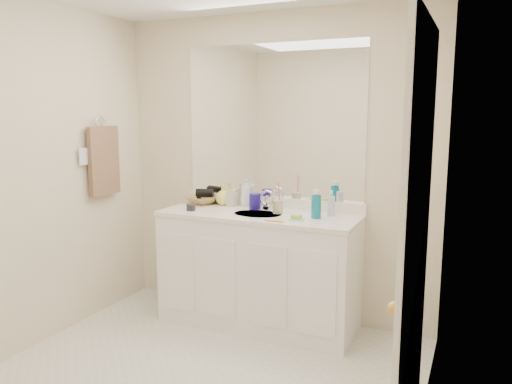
{
  "coord_description": "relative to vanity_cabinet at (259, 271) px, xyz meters",
  "views": [
    {
      "loc": [
        1.51,
        -2.35,
        1.64
      ],
      "look_at": [
        0.0,
        0.97,
        1.05
      ],
      "focal_mm": 35.0,
      "sensor_mm": 36.0,
      "label": 1
    }
  ],
  "objects": [
    {
      "name": "mouthwash_bottle",
      "position": [
        0.45,
        0.01,
        0.54
      ],
      "size": [
        0.07,
        0.07,
        0.17
      ],
      "primitive_type": "cylinder",
      "rotation": [
        0.0,
        0.0,
        -0.0
      ],
      "color": "#0C7891",
      "rests_on": "countertop"
    },
    {
      "name": "wall_right",
      "position": [
        1.3,
        -1.02,
        0.77
      ],
      "size": [
        0.02,
        2.6,
        2.4
      ],
      "primitive_type": "cube",
      "color": "beige",
      "rests_on": "floor"
    },
    {
      "name": "wicker_basket",
      "position": [
        -0.59,
        0.17,
        0.49
      ],
      "size": [
        0.34,
        0.34,
        0.07
      ],
      "primitive_type": "imported",
      "rotation": [
        0.0,
        0.0,
        -0.33
      ],
      "color": "olive",
      "rests_on": "countertop"
    },
    {
      "name": "countertop",
      "position": [
        0.0,
        0.0,
        0.44
      ],
      "size": [
        1.52,
        0.57,
        0.03
      ],
      "primitive_type": "cube",
      "color": "white",
      "rests_on": "vanity_cabinet"
    },
    {
      "name": "faucet",
      "position": [
        0.0,
        0.16,
        0.51
      ],
      "size": [
        0.02,
        0.02,
        0.11
      ],
      "primitive_type": "cylinder",
      "color": "silver",
      "rests_on": "countertop"
    },
    {
      "name": "orange_comb",
      "position": [
        0.21,
        -0.22,
        0.46
      ],
      "size": [
        0.13,
        0.04,
        0.01
      ],
      "primitive_type": "cube",
      "rotation": [
        0.0,
        0.0,
        0.06
      ],
      "color": "orange",
      "rests_on": "countertop"
    },
    {
      "name": "dark_jar",
      "position": [
        -0.52,
        -0.12,
        0.48
      ],
      "size": [
        0.09,
        0.09,
        0.05
      ],
      "primitive_type": "cylinder",
      "rotation": [
        0.0,
        0.0,
        -0.26
      ],
      "color": "black",
      "rests_on": "countertop"
    },
    {
      "name": "mirror",
      "position": [
        0.0,
        0.27,
        1.14
      ],
      "size": [
        1.48,
        0.01,
        1.2
      ],
      "primitive_type": "cube",
      "color": "white",
      "rests_on": "wall_back"
    },
    {
      "name": "wall_left",
      "position": [
        -1.3,
        -1.02,
        0.77
      ],
      "size": [
        0.02,
        2.6,
        2.4
      ],
      "primitive_type": "cube",
      "color": "beige",
      "rests_on": "floor"
    },
    {
      "name": "hair_dryer",
      "position": [
        -0.57,
        0.17,
        0.54
      ],
      "size": [
        0.16,
        0.11,
        0.07
      ],
      "primitive_type": "cylinder",
      "rotation": [
        0.0,
        1.57,
        0.28
      ],
      "color": "black",
      "rests_on": "wicker_basket"
    },
    {
      "name": "clear_pump_bottle",
      "position": [
        0.52,
        0.14,
        0.53
      ],
      "size": [
        0.07,
        0.07,
        0.15
      ],
      "primitive_type": "cylinder",
      "rotation": [
        0.0,
        0.0,
        -0.23
      ],
      "color": "silver",
      "rests_on": "countertop"
    },
    {
      "name": "vanity_cabinet",
      "position": [
        0.0,
        0.0,
        0.0
      ],
      "size": [
        1.5,
        0.55,
        0.85
      ],
      "primitive_type": "cube",
      "color": "white",
      "rests_on": "floor"
    },
    {
      "name": "green_soap",
      "position": [
        0.34,
        -0.12,
        0.48
      ],
      "size": [
        0.07,
        0.05,
        0.02
      ],
      "primitive_type": "cube",
      "rotation": [
        0.0,
        0.0,
        0.01
      ],
      "color": "#88D834",
      "rests_on": "soap_dish"
    },
    {
      "name": "switch_plate",
      "position": [
        -1.27,
        -0.45,
        0.88
      ],
      "size": [
        0.01,
        0.08,
        0.13
      ],
      "primitive_type": "cube",
      "color": "white",
      "rests_on": "wall_left"
    },
    {
      "name": "backsplash",
      "position": [
        0.0,
        0.26,
        0.5
      ],
      "size": [
        1.52,
        0.03,
        0.08
      ],
      "primitive_type": "cube",
      "color": "white",
      "rests_on": "countertop"
    },
    {
      "name": "soap_bottle_yellow",
      "position": [
        -0.41,
        0.2,
        0.54
      ],
      "size": [
        0.15,
        0.15,
        0.17
      ],
      "primitive_type": "imported",
      "rotation": [
        0.0,
        0.0,
        0.22
      ],
      "color": "#E5E659",
      "rests_on": "countertop"
    },
    {
      "name": "wall_back",
      "position": [
        0.0,
        0.28,
        0.77
      ],
      "size": [
        2.6,
        0.02,
        2.4
      ],
      "primitive_type": "cube",
      "color": "beige",
      "rests_on": "floor"
    },
    {
      "name": "soap_bottle_white",
      "position": [
        -0.21,
        0.22,
        0.57
      ],
      "size": [
        0.09,
        0.09,
        0.22
      ],
      "primitive_type": "imported",
      "rotation": [
        0.0,
        0.0,
        0.05
      ],
      "color": "white",
      "rests_on": "countertop"
    },
    {
      "name": "soap_dish",
      "position": [
        0.34,
        -0.12,
        0.46
      ],
      "size": [
        0.11,
        0.09,
        0.01
      ],
      "primitive_type": "cube",
      "rotation": [
        0.0,
        0.0,
        0.12
      ],
      "color": "silver",
      "rests_on": "countertop"
    },
    {
      "name": "soap_bottle_cream",
      "position": [
        -0.32,
        0.18,
        0.54
      ],
      "size": [
        0.09,
        0.09,
        0.17
      ],
      "primitive_type": "imported",
      "rotation": [
        0.0,
        0.0,
        -0.21
      ],
      "color": "beige",
      "rests_on": "countertop"
    },
    {
      "name": "tan_cup",
      "position": [
        0.13,
        0.06,
        0.51
      ],
      "size": [
        0.07,
        0.07,
        0.1
      ],
      "primitive_type": "cylinder",
      "rotation": [
        0.0,
        0.0,
        0.0
      ],
      "color": "#C0B487",
      "rests_on": "countertop"
    },
    {
      "name": "toothbrush",
      "position": [
        0.14,
        0.06,
        0.6
      ],
      "size": [
        0.02,
        0.04,
        0.19
      ],
      "primitive_type": "cylinder",
      "rotation": [
        0.14,
        0.0,
        -0.24
      ],
      "color": "#F23F8C",
      "rests_on": "tan_cup"
    },
    {
      "name": "blue_mug",
      "position": [
        -0.09,
        0.14,
        0.52
      ],
      "size": [
        0.12,
        0.12,
        0.12
      ],
      "primitive_type": "cylinder",
      "rotation": [
        0.0,
        0.0,
        0.41
      ],
      "color": "#23148B",
      "rests_on": "countertop"
    },
    {
      "name": "door",
      "position": [
        1.29,
        -1.32,
        0.57
      ],
      "size": [
        0.02,
        0.82,
        2.0
      ],
      "primitive_type": "cube",
      "color": "white",
      "rests_on": "floor"
    },
    {
      "name": "sink_basin",
      "position": [
        0.0,
        -0.02,
        0.44
      ],
      "size": [
        0.37,
        0.37,
        0.02
      ],
      "primitive_type": "cylinder",
      "color": "beige",
      "rests_on": "countertop"
    },
    {
      "name": "hand_towel",
      "position": [
        -1.25,
        -0.25,
        0.82
      ],
      "size": [
        0.04,
        0.32,
        0.55
      ],
      "primitive_type": "cube",
      "color": "brown",
      "rests_on": "towel_ring"
    },
    {
      "name": "towel_ring",
      "position": [
        -1.27,
        -0.25,
        1.12
      ],
      "size": [
        0.01,
        0.11,
        0.11
      ],
      "primitive_type": "torus",
      "rotation": [
        0.0,
        1.57,
        0.0
      ],
      "color": "silver",
      "rests_on": "wall_left"
    }
  ]
}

